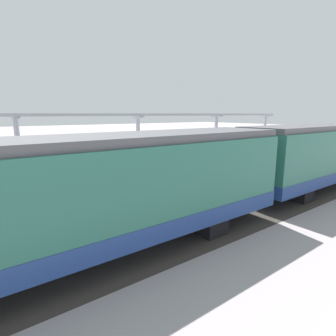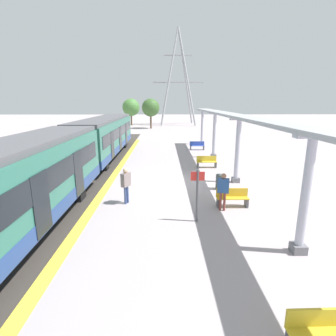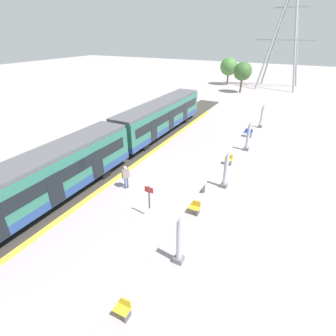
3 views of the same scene
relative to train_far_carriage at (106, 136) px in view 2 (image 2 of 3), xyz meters
The scene contains 20 objects.
ground_plane 10.16m from the train_far_carriage, 54.36° to the right, with size 176.00×176.00×0.00m, color #A3979B.
tactile_edge_strip 8.52m from the train_far_carriage, 77.33° to the right, with size 0.46×37.95×0.01m, color yellow.
trackbed 8.33m from the train_far_carriage, 90.04° to the right, with size 3.20×49.95×0.01m, color #38332D.
train_far_carriage is the anchor object (origin of this frame).
canopy_pillar_second 18.44m from the train_far_carriage, 58.62° to the right, with size 1.10×0.44×3.91m.
canopy_pillar_third 12.48m from the train_far_carriage, 39.71° to the right, with size 1.10×0.44×3.91m.
canopy_pillar_fourth 9.62m from the train_far_carriage, ahead, with size 1.10×0.44×3.91m.
canopy_pillar_fifth 11.84m from the train_far_carriage, 35.77° to the left, with size 1.10×0.44×3.91m.
canopy_beam 12.66m from the train_far_carriage, 39.65° to the right, with size 1.20×30.56×0.16m, color #A8AAB2.
bench_near_end 9.50m from the train_far_carriage, 26.49° to the right, with size 1.50×0.45×0.86m.
bench_mid_platform 9.31m from the train_far_carriage, 20.73° to the left, with size 1.50×0.46×0.86m.
bench_far_end 21.00m from the train_far_carriage, 66.50° to the right, with size 1.51×0.47×0.86m.
bench_extra_slot 14.55m from the train_far_carriage, 54.50° to the right, with size 1.50×0.45×0.86m.
trash_bin 12.56m from the train_far_carriage, 47.97° to the right, with size 0.48×0.48×0.85m, color #3F4A49.
platform_info_sign 14.89m from the train_far_carriage, 63.95° to the right, with size 0.56×0.10×2.20m.
passenger_waiting_near_edge 11.85m from the train_far_carriage, 73.49° to the right, with size 0.46×0.56×1.78m.
passenger_by_the_benches 14.58m from the train_far_carriage, 57.43° to the right, with size 0.55×0.34×1.75m.
electricity_pylon 35.66m from the train_far_carriage, 76.48° to the left, with size 10.38×7.32×19.22m.
tree_left_background 32.65m from the train_far_carriage, 92.87° to the left, with size 3.56×3.56×5.44m.
tree_right_background 25.84m from the train_far_carriage, 83.78° to the left, with size 3.23×3.23×5.38m.
Camera 2 is at (-0.63, -15.26, 4.83)m, focal length 28.02 mm.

